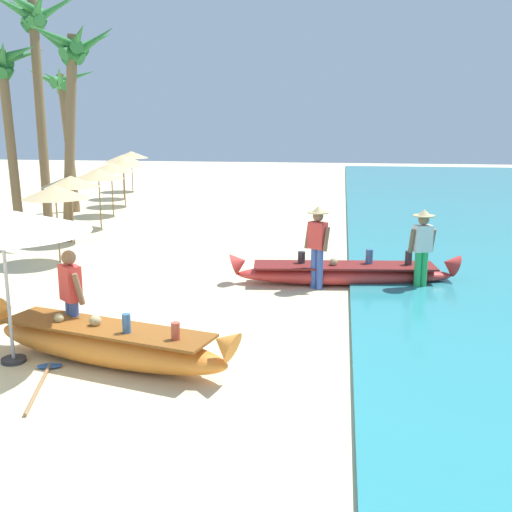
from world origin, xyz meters
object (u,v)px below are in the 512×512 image
person_vendor_hatted (317,241)px  person_tourist_customer (71,295)px  patio_umbrella_large (1,221)px  palm_tree_leaning_seaward (72,68)px  person_vendor_assistant (422,244)px  palm_tree_far_behind (35,37)px  boat_orange_foreground (107,344)px  boat_red_midground (344,273)px  palm_tree_tall_inland (3,78)px  paddle (43,380)px  palm_tree_mid_cluster (63,96)px

person_vendor_hatted → person_tourist_customer: (-3.57, -4.03, -0.12)m
patio_umbrella_large → palm_tree_leaning_seaward: size_ratio=0.41×
person_vendor_assistant → palm_tree_leaning_seaward: (-9.04, 3.98, 3.85)m
person_tourist_customer → palm_tree_far_behind: 11.79m
person_vendor_hatted → boat_orange_foreground: bearing=-122.3°
boat_red_midground → palm_tree_tall_inland: palm_tree_tall_inland is taller
patio_umbrella_large → person_vendor_hatted: bearing=47.2°
person_tourist_customer → paddle: size_ratio=0.97×
paddle → person_tourist_customer: bearing=92.6°
palm_tree_leaning_seaward → palm_tree_mid_cluster: size_ratio=1.12×
palm_tree_tall_inland → palm_tree_far_behind: 1.51m
boat_orange_foreground → person_vendor_hatted: bearing=57.7°
person_vendor_hatted → palm_tree_leaning_seaward: 8.91m
boat_orange_foreground → palm_tree_far_behind: size_ratio=0.58×
person_tourist_customer → person_vendor_assistant: (5.70, 4.17, 0.10)m
palm_tree_tall_inland → palm_tree_mid_cluster: size_ratio=1.07×
person_vendor_hatted → person_vendor_assistant: 2.14m
boat_orange_foreground → person_vendor_assistant: (4.98, 4.64, 0.67)m
person_tourist_customer → paddle: (0.05, -1.18, -0.86)m
person_vendor_hatted → palm_tree_leaning_seaward: size_ratio=0.29×
palm_tree_tall_inland → palm_tree_mid_cluster: 4.58m
boat_orange_foreground → palm_tree_mid_cluster: 16.19m
palm_tree_mid_cluster → palm_tree_far_behind: 4.58m
person_vendor_hatted → person_tourist_customer: person_vendor_hatted is taller
palm_tree_mid_cluster → paddle: palm_tree_mid_cluster is taller
palm_tree_tall_inland → paddle: palm_tree_tall_inland is taller
boat_orange_foreground → palm_tree_tall_inland: bearing=124.7°
person_vendor_hatted → palm_tree_far_behind: bearing=147.6°
palm_tree_tall_inland → paddle: size_ratio=3.52×
palm_tree_tall_inland → palm_tree_leaning_seaward: (2.55, -0.93, 0.19)m
person_vendor_assistant → patio_umbrella_large: size_ratio=0.69×
boat_red_midground → person_tourist_customer: size_ratio=3.13×
boat_red_midground → person_vendor_assistant: person_vendor_assistant is taller
palm_tree_tall_inland → paddle: 12.73m
boat_red_midground → palm_tree_leaning_seaward: palm_tree_leaning_seaward is taller
palm_tree_far_behind → person_vendor_hatted: bearing=-32.4°
person_vendor_assistant → palm_tree_leaning_seaward: bearing=156.2°
palm_tree_mid_cluster → person_tourist_customer: bearing=-65.7°
person_tourist_customer → palm_tree_leaning_seaward: bearing=112.3°
person_tourist_customer → palm_tree_tall_inland: (-5.89, 9.08, 3.75)m
patio_umbrella_large → palm_tree_mid_cluster: bearing=111.1°
palm_tree_mid_cluster → palm_tree_tall_inland: bearing=-86.6°
person_vendor_assistant → palm_tree_far_behind: (-10.71, 5.31, 4.81)m
paddle → palm_tree_tall_inland: bearing=120.1°
boat_orange_foreground → person_tourist_customer: bearing=146.9°
person_vendor_assistant → palm_tree_tall_inland: palm_tree_tall_inland is taller
person_vendor_assistant → palm_tree_far_behind: bearing=153.6°
boat_red_midground → patio_umbrella_large: bearing=-133.7°
boat_red_midground → patio_umbrella_large: patio_umbrella_large is taller
palm_tree_far_behind → paddle: 13.13m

